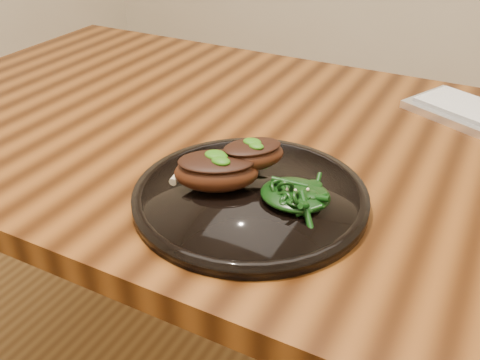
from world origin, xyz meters
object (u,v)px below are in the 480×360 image
object	(u,v)px
plate	(250,196)
greens_heap	(295,191)
lamb_chop_front	(216,170)
desk	(303,187)

from	to	relation	value
plate	greens_heap	distance (m)	0.07
plate	greens_heap	world-z (taller)	greens_heap
plate	greens_heap	size ratio (longest dim) A/B	3.41
lamb_chop_front	greens_heap	size ratio (longest dim) A/B	1.45
lamb_chop_front	greens_heap	world-z (taller)	lamb_chop_front
lamb_chop_front	desk	bearing A→B (deg)	76.49
plate	greens_heap	xyz separation A→B (m)	(0.06, 0.01, 0.02)
plate	lamb_chop_front	xyz separation A→B (m)	(-0.05, -0.01, 0.03)
plate	desk	bearing A→B (deg)	88.99
lamb_chop_front	greens_heap	bearing A→B (deg)	8.97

